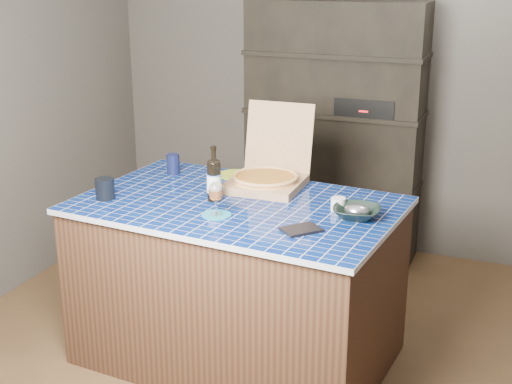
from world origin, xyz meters
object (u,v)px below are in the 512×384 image
at_px(pizza_box, 267,176).
at_px(dvd_case, 301,229).
at_px(kitchen_island, 238,281).
at_px(mead_bottle, 214,179).
at_px(bowl, 357,212).
at_px(wine_glass, 216,192).

xyz_separation_m(pizza_box, dvd_case, (0.38, -0.56, -0.05)).
relative_size(kitchen_island, dvd_case, 9.85).
distance_m(kitchen_island, mead_bottle, 0.57).
height_order(kitchen_island, bowl, bowl).
bearing_deg(mead_bottle, kitchen_island, 4.05).
distance_m(kitchen_island, wine_glass, 0.60).
relative_size(wine_glass, bowl, 0.73).
bearing_deg(pizza_box, bowl, -28.82).
distance_m(pizza_box, wine_glass, 0.52).
bearing_deg(kitchen_island, dvd_case, -25.67).
xyz_separation_m(mead_bottle, bowl, (0.74, 0.02, -0.09)).
xyz_separation_m(mead_bottle, dvd_case, (0.55, -0.24, -0.11)).
bearing_deg(bowl, dvd_case, -126.35).
bearing_deg(bowl, mead_bottle, -178.63).
bearing_deg(wine_glass, pizza_box, 82.89).
relative_size(dvd_case, bowl, 0.76).
bearing_deg(bowl, pizza_box, 152.60).
distance_m(mead_bottle, wine_glass, 0.23).
height_order(pizza_box, wine_glass, pizza_box).
relative_size(wine_glass, dvd_case, 0.97).
xyz_separation_m(pizza_box, bowl, (0.57, -0.30, -0.03)).
xyz_separation_m(dvd_case, bowl, (0.19, 0.26, 0.02)).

